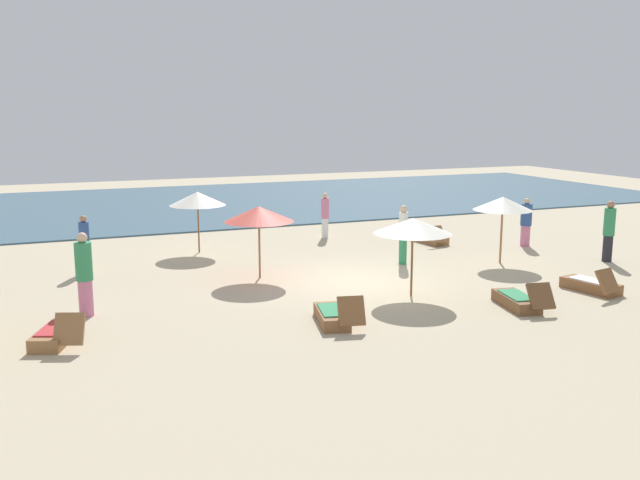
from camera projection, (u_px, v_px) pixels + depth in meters
name	position (u px, v px, depth m)	size (l,w,h in m)	color
ground_plane	(350.00, 280.00, 19.16)	(60.00, 60.00, 0.00)	#BCAD8E
ocean_water	(209.00, 203.00, 34.62)	(48.00, 16.00, 0.06)	#3D6075
umbrella_0	(413.00, 226.00, 17.23)	(1.96, 1.96, 2.00)	brown
umbrella_2	(259.00, 214.00, 19.08)	(1.92, 1.92, 2.02)	olive
umbrella_3	(198.00, 199.00, 22.51)	(1.83, 1.83, 2.01)	brown
umbrella_4	(503.00, 204.00, 20.93)	(1.78, 1.78, 2.05)	olive
lounger_0	(334.00, 316.00, 15.24)	(0.94, 1.73, 0.74)	brown
lounger_1	(519.00, 301.00, 16.45)	(0.90, 1.75, 0.71)	brown
lounger_2	(430.00, 238.00, 24.42)	(0.80, 1.75, 0.69)	olive
lounger_3	(592.00, 285.00, 17.87)	(0.89, 1.73, 0.73)	brown
lounger_5	(57.00, 334.00, 13.97)	(1.13, 1.73, 0.75)	olive
person_0	(84.00, 274.00, 15.66)	(0.47, 0.47, 1.94)	#D17299
person_1	(403.00, 234.00, 20.96)	(0.34, 0.34, 1.81)	#338C59
person_2	(325.00, 215.00, 25.28)	(0.37, 0.37, 1.65)	white
person_3	(85.00, 243.00, 19.87)	(0.33, 0.33, 1.67)	yellow
person_4	(526.00, 222.00, 23.75)	(0.40, 0.40, 1.66)	#D17299
person_5	(609.00, 231.00, 21.30)	(0.44, 0.44, 1.89)	#26262D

